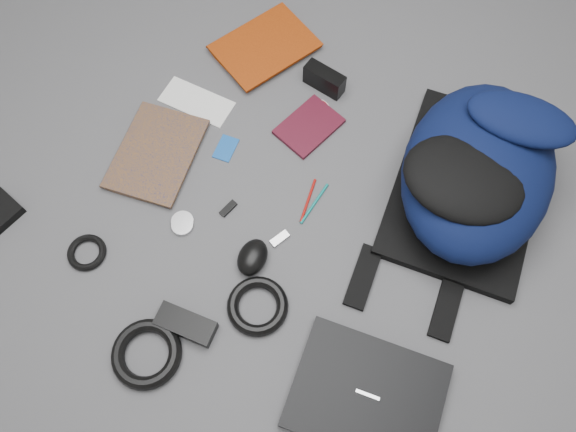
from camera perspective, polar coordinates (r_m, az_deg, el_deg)
The scene contains 21 objects.
ground at distance 1.39m, azimuth 0.00°, elevation -0.33°, with size 4.00×4.00×0.00m, color #4F4F51.
backpack at distance 1.40m, azimuth 18.73°, elevation 4.44°, with size 0.37×0.54×0.23m, color black, non-canonical shape.
laptop at distance 1.28m, azimuth 8.00°, elevation -17.61°, with size 0.32×0.25×0.03m, color black.
textbook_red at distance 1.72m, azimuth -4.46°, elevation 18.78°, with size 0.20×0.27×0.03m, color maroon.
comic_book at distance 1.54m, azimuth -16.49°, elevation 7.04°, with size 0.20×0.27×0.02m, color #AB670C.
envelope at distance 1.58m, azimuth -9.27°, elevation 11.39°, with size 0.20×0.09×0.00m, color white.
dvd_case at distance 1.51m, azimuth 2.14°, elevation 9.08°, with size 0.12×0.16×0.01m, color #3A0B16.
compact_camera at distance 1.57m, azimuth 3.71°, elevation 13.68°, with size 0.11×0.04×0.06m, color black.
sticker_disc at distance 1.55m, azimuth 2.91°, elevation 10.66°, with size 0.08×0.08×0.00m, color silver.
pen_teal at distance 1.41m, azimuth 2.69°, elevation 1.27°, with size 0.01×0.01×0.13m, color #0D7771.
pen_red at distance 1.41m, azimuth 2.05°, elevation 1.59°, with size 0.01×0.01×0.12m, color #9D100C.
id_badge at distance 1.49m, azimuth -6.34°, elevation 6.86°, with size 0.05×0.07×0.00m, color #1654AA.
usb_black at distance 1.41m, azimuth -6.09°, elevation 0.76°, with size 0.02×0.05×0.01m, color black.
usb_silver at distance 1.37m, azimuth -0.84°, elevation -2.32°, with size 0.02×0.05×0.01m, color silver.
mouse at distance 1.33m, azimuth -3.63°, elevation -4.20°, with size 0.07×0.09×0.05m, color black.
headphone_left at distance 1.41m, azimuth -10.65°, elevation -0.60°, with size 0.06×0.06×0.01m, color #BCBCBE.
headphone_right at distance 1.40m, azimuth -10.67°, elevation -0.95°, with size 0.05×0.05×0.01m, color #BBBABC.
cable_coil at distance 1.31m, azimuth -3.10°, elevation -9.11°, with size 0.14×0.14×0.03m, color black.
power_brick at distance 1.32m, azimuth -10.33°, elevation -10.77°, with size 0.14×0.06×0.03m, color black.
power_cord_coil at distance 1.32m, azimuth -14.17°, elevation -13.42°, with size 0.16×0.16×0.03m, color black.
earbud_coil at distance 1.44m, azimuth -19.76°, elevation -3.51°, with size 0.09×0.09×0.02m, color black.
Camera 1 is at (0.30, -0.46, 1.28)m, focal length 35.00 mm.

